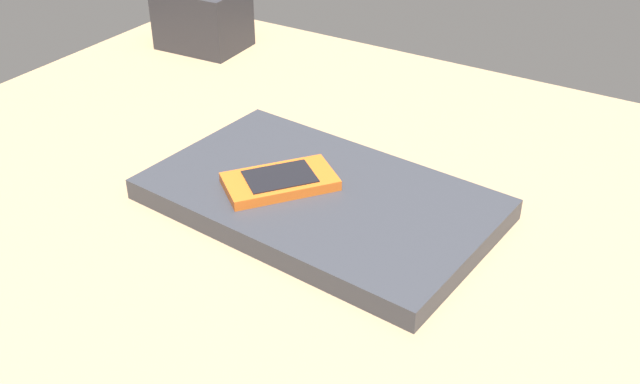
% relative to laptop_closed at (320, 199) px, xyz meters
% --- Properties ---
extents(desk_surface, '(1.20, 0.80, 0.03)m').
position_rel_laptop_closed_xyz_m(desk_surface, '(-0.05, -0.04, -0.03)').
color(desk_surface, tan).
rests_on(desk_surface, ground).
extents(laptop_closed, '(0.37, 0.24, 0.02)m').
position_rel_laptop_closed_xyz_m(laptop_closed, '(0.00, 0.00, 0.00)').
color(laptop_closed, '#33353D').
rests_on(laptop_closed, desk_surface).
extents(cell_phone_on_laptop, '(0.12, 0.13, 0.01)m').
position_rel_laptop_closed_xyz_m(cell_phone_on_laptop, '(0.04, 0.02, 0.02)').
color(cell_phone_on_laptop, orange).
rests_on(cell_phone_on_laptop, laptop_closed).
extents(desk_organizer, '(0.13, 0.10, 0.09)m').
position_rel_laptop_closed_xyz_m(desk_organizer, '(0.40, -0.30, 0.03)').
color(desk_organizer, '#2D2D33').
rests_on(desk_organizer, desk_surface).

